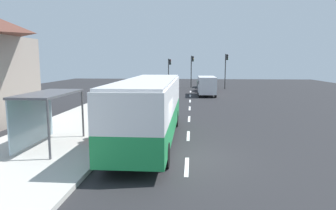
# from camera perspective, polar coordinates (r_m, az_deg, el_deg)

# --- Properties ---
(ground_plane) EXTENTS (56.00, 92.00, 0.04)m
(ground_plane) POSITION_cam_1_polar(r_m,az_deg,el_deg) (26.76, 3.56, -0.68)
(ground_plane) COLOR #262628
(sidewalk_platform) EXTENTS (6.20, 30.00, 0.18)m
(sidewalk_platform) POSITION_cam_1_polar(r_m,az_deg,el_deg) (16.46, -20.25, -6.40)
(sidewalk_platform) COLOR beige
(sidewalk_platform) RESTS_ON ground
(lane_stripe_seg_1) EXTENTS (0.16, 2.20, 0.01)m
(lane_stripe_seg_1) POSITION_cam_1_polar(r_m,az_deg,el_deg) (12.14, 3.54, -11.48)
(lane_stripe_seg_1) COLOR silver
(lane_stripe_seg_1) RESTS_ON ground
(lane_stripe_seg_2) EXTENTS (0.16, 2.20, 0.01)m
(lane_stripe_seg_2) POSITION_cam_1_polar(r_m,az_deg,el_deg) (16.94, 3.83, -5.79)
(lane_stripe_seg_2) COLOR silver
(lane_stripe_seg_2) RESTS_ON ground
(lane_stripe_seg_3) EXTENTS (0.16, 2.20, 0.01)m
(lane_stripe_seg_3) POSITION_cam_1_polar(r_m,az_deg,el_deg) (21.82, 3.99, -2.63)
(lane_stripe_seg_3) COLOR silver
(lane_stripe_seg_3) RESTS_ON ground
(lane_stripe_seg_4) EXTENTS (0.16, 2.20, 0.01)m
(lane_stripe_seg_4) POSITION_cam_1_polar(r_m,az_deg,el_deg) (26.75, 4.09, -0.63)
(lane_stripe_seg_4) COLOR silver
(lane_stripe_seg_4) RESTS_ON ground
(lane_stripe_seg_5) EXTENTS (0.16, 2.20, 0.01)m
(lane_stripe_seg_5) POSITION_cam_1_polar(r_m,az_deg,el_deg) (31.70, 4.16, 0.74)
(lane_stripe_seg_5) COLOR silver
(lane_stripe_seg_5) RESTS_ON ground
(lane_stripe_seg_6) EXTENTS (0.16, 2.20, 0.01)m
(lane_stripe_seg_6) POSITION_cam_1_polar(r_m,az_deg,el_deg) (36.67, 4.21, 1.75)
(lane_stripe_seg_6) COLOR silver
(lane_stripe_seg_6) RESTS_ON ground
(lane_stripe_seg_7) EXTENTS (0.16, 2.20, 0.01)m
(lane_stripe_seg_7) POSITION_cam_1_polar(r_m,az_deg,el_deg) (41.64, 4.25, 2.51)
(lane_stripe_seg_7) COLOR silver
(lane_stripe_seg_7) RESTS_ON ground
(bus) EXTENTS (2.55, 11.01, 3.21)m
(bus) POSITION_cam_1_polar(r_m,az_deg,el_deg) (15.30, -3.53, -0.28)
(bus) COLOR #1E8C47
(bus) RESTS_ON ground
(white_van) EXTENTS (2.09, 5.23, 2.30)m
(white_van) POSITION_cam_1_polar(r_m,az_deg,el_deg) (36.86, 7.28, 3.83)
(white_van) COLOR silver
(white_van) RESTS_ON ground
(sedan_near) EXTENTS (1.86, 4.41, 1.52)m
(sedan_near) POSITION_cam_1_polar(r_m,az_deg,el_deg) (42.68, 7.03, 3.67)
(sedan_near) COLOR #A51919
(sedan_near) RESTS_ON ground
(sedan_far) EXTENTS (2.03, 4.49, 1.52)m
(sedan_far) POSITION_cam_1_polar(r_m,az_deg,el_deg) (48.74, 6.72, 4.23)
(sedan_far) COLOR #195933
(sedan_far) RESTS_ON ground
(recycling_bin_red) EXTENTS (0.52, 0.52, 0.95)m
(recycling_bin_red) POSITION_cam_1_polar(r_m,az_deg,el_deg) (15.21, -13.34, -5.09)
(recycling_bin_red) COLOR red
(recycling_bin_red) RESTS_ON sidewalk_platform
(recycling_bin_orange) EXTENTS (0.52, 0.52, 0.95)m
(recycling_bin_orange) POSITION_cam_1_polar(r_m,az_deg,el_deg) (15.86, -12.56, -4.53)
(recycling_bin_orange) COLOR orange
(recycling_bin_orange) RESTS_ON sidewalk_platform
(traffic_light_near_side) EXTENTS (0.49, 0.28, 5.24)m
(traffic_light_near_side) POSITION_cam_1_polar(r_m,az_deg,el_deg) (46.50, 10.86, 7.25)
(traffic_light_near_side) COLOR #2D2D2D
(traffic_light_near_side) RESTS_ON ground
(traffic_light_far_side) EXTENTS (0.49, 0.28, 4.53)m
(traffic_light_far_side) POSITION_cam_1_polar(r_m,az_deg,el_deg) (47.16, 0.23, 6.88)
(traffic_light_far_side) COLOR #2D2D2D
(traffic_light_far_side) RESTS_ON ground
(traffic_light_median) EXTENTS (0.49, 0.28, 5.01)m
(traffic_light_median) POSITION_cam_1_polar(r_m,az_deg,el_deg) (47.82, 4.51, 7.23)
(traffic_light_median) COLOR #2D2D2D
(traffic_light_median) RESTS_ON ground
(bus_shelter) EXTENTS (1.80, 4.00, 2.50)m
(bus_shelter) POSITION_cam_1_polar(r_m,az_deg,el_deg) (15.06, -22.50, -0.05)
(bus_shelter) COLOR #4C4C51
(bus_shelter) RESTS_ON sidewalk_platform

